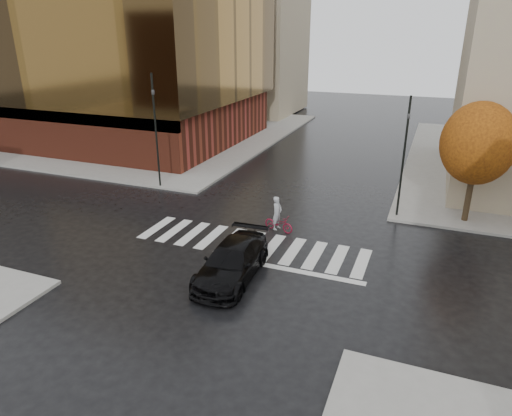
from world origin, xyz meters
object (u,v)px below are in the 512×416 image
at_px(cyclist, 278,219).
at_px(traffic_light_nw, 155,124).
at_px(fire_hydrant, 179,167).
at_px(traffic_light_ne, 404,151).
at_px(sedan, 232,262).

height_order(cyclist, traffic_light_nw, traffic_light_nw).
relative_size(cyclist, fire_hydrant, 2.41).
xyz_separation_m(cyclist, traffic_light_nw, (-9.75, 3.80, 3.69)).
height_order(cyclist, fire_hydrant, cyclist).
xyz_separation_m(cyclist, fire_hydrant, (-10.10, 6.88, -0.07)).
distance_m(traffic_light_ne, fire_hydrant, 16.33).
height_order(sedan, cyclist, cyclist).
xyz_separation_m(sedan, cyclist, (0.25, 5.34, -0.10)).
bearing_deg(fire_hydrant, sedan, -51.11).
bearing_deg(traffic_light_nw, fire_hydrant, -158.56).
height_order(traffic_light_nw, traffic_light_ne, traffic_light_nw).
distance_m(cyclist, traffic_light_nw, 11.09).
xyz_separation_m(traffic_light_nw, fire_hydrant, (-0.36, 3.08, -3.75)).
distance_m(sedan, cyclist, 5.35).
xyz_separation_m(sedan, traffic_light_ne, (5.92, 9.62, 3.13)).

